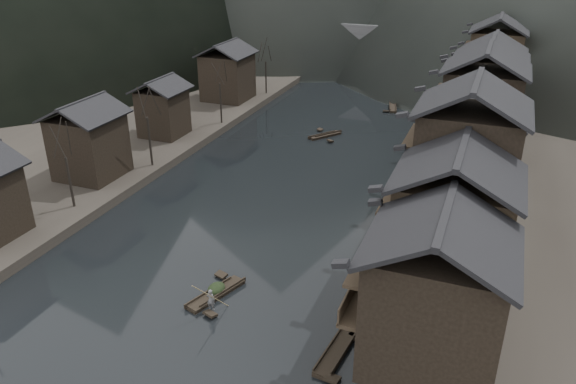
% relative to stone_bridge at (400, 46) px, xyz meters
% --- Properties ---
extents(water, '(300.00, 300.00, 0.00)m').
position_rel_stone_bridge_xyz_m(water, '(0.00, -72.00, -5.11)').
color(water, black).
rests_on(water, ground).
extents(left_bank, '(40.00, 200.00, 1.20)m').
position_rel_stone_bridge_xyz_m(left_bank, '(-35.00, -32.00, -4.51)').
color(left_bank, '#2D2823').
rests_on(left_bank, ground).
extents(stilt_houses, '(9.00, 67.60, 15.86)m').
position_rel_stone_bridge_xyz_m(stilt_houses, '(17.28, -52.51, 3.76)').
color(stilt_houses, black).
rests_on(stilt_houses, ground).
extents(left_houses, '(8.10, 53.20, 8.73)m').
position_rel_stone_bridge_xyz_m(left_houses, '(-20.50, -51.88, 0.55)').
color(left_houses, black).
rests_on(left_houses, left_bank).
extents(bare_trees, '(3.98, 60.94, 7.95)m').
position_rel_stone_bridge_xyz_m(bare_trees, '(-17.00, -53.23, 1.65)').
color(bare_trees, black).
rests_on(bare_trees, left_bank).
extents(moored_sampans, '(2.87, 73.45, 0.47)m').
position_rel_stone_bridge_xyz_m(moored_sampans, '(11.85, -45.32, -4.91)').
color(moored_sampans, black).
rests_on(moored_sampans, water).
extents(midriver_boats, '(8.62, 21.01, 0.44)m').
position_rel_stone_bridge_xyz_m(midriver_boats, '(1.00, -30.48, -4.91)').
color(midriver_boats, black).
rests_on(midriver_boats, water).
extents(stone_bridge, '(40.00, 6.00, 9.00)m').
position_rel_stone_bridge_xyz_m(stone_bridge, '(0.00, 0.00, 0.00)').
color(stone_bridge, '#4C4C4F').
rests_on(stone_bridge, ground).
extents(hero_sampan, '(2.71, 5.59, 0.44)m').
position_rel_stone_bridge_xyz_m(hero_sampan, '(1.33, -75.46, -4.91)').
color(hero_sampan, black).
rests_on(hero_sampan, water).
extents(cargo_heap, '(1.23, 1.61, 0.74)m').
position_rel_stone_bridge_xyz_m(cargo_heap, '(1.25, -75.22, -4.30)').
color(cargo_heap, black).
rests_on(cargo_heap, hero_sampan).
extents(boatman, '(0.64, 0.44, 1.72)m').
position_rel_stone_bridge_xyz_m(boatman, '(1.95, -77.32, -3.81)').
color(boatman, slate).
rests_on(boatman, hero_sampan).
extents(bamboo_pole, '(1.60, 2.84, 3.45)m').
position_rel_stone_bridge_xyz_m(bamboo_pole, '(2.15, -77.32, -1.23)').
color(bamboo_pole, '#8C7A51').
rests_on(bamboo_pole, boatman).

